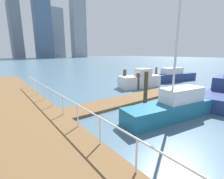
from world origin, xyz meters
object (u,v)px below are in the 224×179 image
moored_boat_0 (173,106)px  moored_boat_3 (140,80)px  moored_boat_2 (174,76)px  moored_boat_1 (223,92)px

moored_boat_0 → moored_boat_3: (4.92, 7.22, 0.08)m
moored_boat_0 → moored_boat_2: bearing=31.6°
moored_boat_1 → moored_boat_3: 7.75m
moored_boat_0 → moored_boat_1: (6.15, -0.43, 0.04)m
moored_boat_1 → moored_boat_3: size_ratio=1.53×
moored_boat_0 → moored_boat_3: bearing=55.7°
moored_boat_2 → moored_boat_3: size_ratio=1.42×
moored_boat_1 → moored_boat_3: (-1.23, 7.65, 0.04)m
moored_boat_2 → moored_boat_3: 6.54m
moored_boat_0 → moored_boat_3: size_ratio=1.63×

